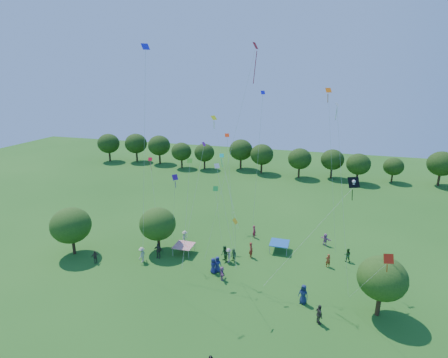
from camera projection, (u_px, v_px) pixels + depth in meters
near_tree_west at (71, 225)px, 40.53m from camera, size 4.61×4.61×5.75m
near_tree_north at (158, 224)px, 41.34m from camera, size 4.30×4.30×5.43m
near_tree_east at (382, 278)px, 30.00m from camera, size 4.19×4.19×5.60m
treeline at (271, 155)px, 73.55m from camera, size 88.01×8.77×6.77m
tent_red_stripe at (184, 246)px, 41.33m from camera, size 2.20×2.20×1.10m
tent_blue at (279, 243)px, 41.93m from camera, size 2.20×2.20×1.10m
crowd_person_0 at (217, 264)px, 37.57m from camera, size 0.99×0.89×1.78m
crowd_person_1 at (254, 232)px, 45.43m from camera, size 0.72×0.73×1.68m
crowd_person_2 at (234, 256)px, 39.53m from camera, size 0.90×0.81×1.61m
crowd_person_3 at (228, 255)px, 39.50m from camera, size 0.97×1.20×1.69m
crowd_person_4 at (95, 257)px, 39.36m from camera, size 0.87×0.93×1.50m
crowd_person_5 at (222, 273)px, 36.17m from camera, size 0.90×1.47×1.49m
crowd_person_6 at (213, 266)px, 37.33m from camera, size 0.98×0.85×1.75m
crowd_person_7 at (328, 260)px, 38.56m from camera, size 0.67×0.55×1.55m
crowd_person_8 at (225, 254)px, 39.53m from camera, size 1.01×1.06×1.93m
crowd_person_9 at (142, 255)px, 39.54m from camera, size 0.53×1.18×1.80m
crowd_person_10 at (319, 314)px, 29.73m from camera, size 0.92×1.18×1.83m
crowd_person_11 at (325, 240)px, 43.38m from camera, size 1.51×1.21×1.56m
crowd_person_12 at (303, 294)px, 32.36m from camera, size 1.07×0.80×1.92m
crowd_person_13 at (251, 250)px, 40.50m from camera, size 0.77×0.84×1.90m
crowd_person_14 at (347, 255)px, 39.65m from camera, size 0.81×0.45×1.62m
crowd_person_15 at (185, 237)px, 43.69m from camera, size 0.54×1.17×1.78m
crowd_person_16 at (158, 251)px, 40.42m from camera, size 1.12×0.59×1.83m
pirate_kite at (351, 185)px, 32.32m from camera, size 7.96×4.89×10.06m
red_high_kite at (245, 92)px, 33.22m from camera, size 4.75×2.85×22.05m
small_kite_0 at (152, 173)px, 44.23m from camera, size 2.58×3.55×9.02m
small_kite_1 at (330, 130)px, 35.34m from camera, size 2.61×0.95×17.93m
small_kite_2 at (217, 133)px, 47.42m from camera, size 5.39×6.27×13.72m
small_kite_3 at (188, 182)px, 35.58m from camera, size 0.59×3.28×10.97m
small_kite_4 at (145, 101)px, 32.31m from camera, size 1.84×1.17×21.85m
small_kite_5 at (175, 186)px, 38.35m from camera, size 1.99×2.57×8.81m
small_kite_6 at (340, 163)px, 30.40m from camera, size 2.66×2.92×16.88m
small_kite_7 at (224, 167)px, 46.86m from camera, size 3.80×4.23×8.86m
small_kite_8 at (384, 264)px, 25.73m from camera, size 2.21×4.55×6.84m
small_kite_9 at (230, 175)px, 34.39m from camera, size 1.69×1.74×13.71m
small_kite_10 at (235, 231)px, 31.04m from camera, size 1.03×4.17×7.29m
small_kite_11 at (216, 194)px, 41.73m from camera, size 1.44×1.46×6.34m
small_kite_12 at (259, 150)px, 35.73m from camera, size 1.13×0.60×17.68m
small_kite_13 at (198, 179)px, 34.99m from camera, size 1.73×3.52×12.74m
small_kite_14 at (221, 186)px, 35.66m from camera, size 2.96×2.23×10.47m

